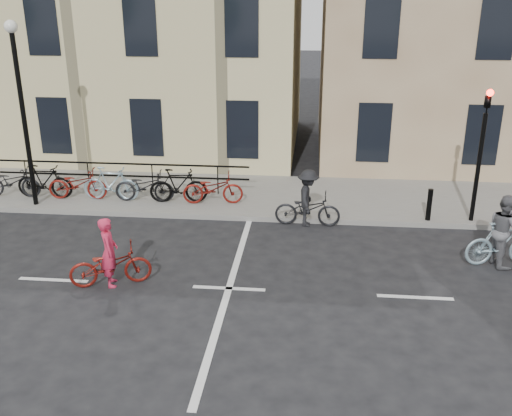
# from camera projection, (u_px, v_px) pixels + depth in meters

# --- Properties ---
(ground) EXTENTS (120.00, 120.00, 0.00)m
(ground) POSITION_uv_depth(u_px,v_px,m) (229.00, 289.00, 12.48)
(ground) COLOR black
(ground) RESTS_ON ground
(sidewalk) EXTENTS (46.00, 4.00, 0.15)m
(sidewalk) POSITION_uv_depth(u_px,v_px,m) (133.00, 192.00, 18.43)
(sidewalk) COLOR slate
(sidewalk) RESTS_ON ground
(building_west) EXTENTS (20.00, 10.00, 10.00)m
(building_west) POSITION_uv_depth(u_px,v_px,m) (58.00, 19.00, 23.66)
(building_west) COLOR #C7B987
(building_west) RESTS_ON sidewalk
(traffic_light) EXTENTS (0.18, 0.30, 3.90)m
(traffic_light) POSITION_uv_depth(u_px,v_px,m) (482.00, 139.00, 15.10)
(traffic_light) COLOR black
(traffic_light) RESTS_ON sidewalk
(lamp_post) EXTENTS (0.36, 0.36, 5.28)m
(lamp_post) POSITION_uv_depth(u_px,v_px,m) (20.00, 92.00, 15.98)
(lamp_post) COLOR black
(lamp_post) RESTS_ON sidewalk
(bollard_east) EXTENTS (0.14, 0.14, 0.90)m
(bollard_east) POSITION_uv_depth(u_px,v_px,m) (429.00, 205.00, 15.77)
(bollard_east) COLOR black
(bollard_east) RESTS_ON sidewalk
(parked_bikes) EXTENTS (8.30, 1.23, 1.05)m
(parked_bikes) POSITION_uv_depth(u_px,v_px,m) (111.00, 184.00, 17.37)
(parked_bikes) COLOR black
(parked_bikes) RESTS_ON sidewalk
(cyclist_pink) EXTENTS (1.88, 1.17, 1.58)m
(cyclist_pink) POSITION_uv_depth(u_px,v_px,m) (110.00, 262.00, 12.48)
(cyclist_pink) COLOR maroon
(cyclist_pink) RESTS_ON ground
(cyclist_grey) EXTENTS (1.86, 0.96, 1.73)m
(cyclist_grey) POSITION_uv_depth(u_px,v_px,m) (503.00, 237.00, 13.39)
(cyclist_grey) COLOR #8BA8B6
(cyclist_grey) RESTS_ON ground
(cyclist_dark) EXTENTS (1.82, 1.05, 1.61)m
(cyclist_dark) POSITION_uv_depth(u_px,v_px,m) (308.00, 204.00, 15.75)
(cyclist_dark) COLOR black
(cyclist_dark) RESTS_ON ground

